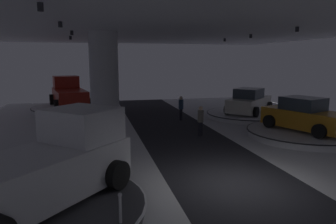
{
  "coord_description": "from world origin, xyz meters",
  "views": [
    {
      "loc": [
        -4.42,
        -8.9,
        4.0
      ],
      "look_at": [
        -0.84,
        6.2,
        1.4
      ],
      "focal_mm": 33.76,
      "sensor_mm": 36.0,
      "label": 1
    }
  ],
  "objects_px": {
    "display_platform_mid_right": "(303,133)",
    "display_platform_far_right": "(249,115)",
    "display_car_far_right": "(249,102)",
    "display_car_mid_right": "(304,116)",
    "pickup_truck_deep_left": "(69,94)",
    "visitor_walking_near": "(201,119)",
    "display_platform_near_left": "(38,209)",
    "display_platform_deep_left": "(70,109)",
    "pickup_truck_near_left": "(45,167)",
    "column_left": "(104,82)",
    "visitor_walking_far": "(181,107)"
  },
  "relations": [
    {
      "from": "display_car_far_right",
      "to": "visitor_walking_near",
      "type": "bearing_deg",
      "value": -138.76
    },
    {
      "from": "display_platform_deep_left",
      "to": "display_platform_far_right",
      "type": "bearing_deg",
      "value": -24.17
    },
    {
      "from": "display_platform_near_left",
      "to": "display_platform_mid_right",
      "type": "bearing_deg",
      "value": 25.43
    },
    {
      "from": "display_car_mid_right",
      "to": "pickup_truck_deep_left",
      "type": "xyz_separation_m",
      "value": [
        -12.46,
        11.75,
        0.16
      ]
    },
    {
      "from": "display_platform_far_right",
      "to": "pickup_truck_deep_left",
      "type": "xyz_separation_m",
      "value": [
        -12.42,
        5.86,
        1.11
      ]
    },
    {
      "from": "display_car_mid_right",
      "to": "display_platform_far_right",
      "type": "relative_size",
      "value": 0.78
    },
    {
      "from": "display_platform_near_left",
      "to": "visitor_walking_near",
      "type": "xyz_separation_m",
      "value": [
        6.93,
        7.18,
        0.75
      ]
    },
    {
      "from": "display_platform_far_right",
      "to": "visitor_walking_far",
      "type": "distance_m",
      "value": 4.98
    },
    {
      "from": "pickup_truck_near_left",
      "to": "visitor_walking_far",
      "type": "height_order",
      "value": "pickup_truck_near_left"
    },
    {
      "from": "column_left",
      "to": "display_car_mid_right",
      "type": "distance_m",
      "value": 10.78
    },
    {
      "from": "display_platform_far_right",
      "to": "display_car_far_right",
      "type": "relative_size",
      "value": 1.35
    },
    {
      "from": "display_car_far_right",
      "to": "visitor_walking_far",
      "type": "relative_size",
      "value": 2.72
    },
    {
      "from": "visitor_walking_near",
      "to": "visitor_walking_far",
      "type": "xyz_separation_m",
      "value": [
        0.19,
        4.48,
        0.0
      ]
    },
    {
      "from": "column_left",
      "to": "display_platform_near_left",
      "type": "height_order",
      "value": "column_left"
    },
    {
      "from": "column_left",
      "to": "display_platform_far_right",
      "type": "xyz_separation_m",
      "value": [
        9.92,
        2.08,
        -2.58
      ]
    },
    {
      "from": "display_platform_mid_right",
      "to": "display_platform_near_left",
      "type": "bearing_deg",
      "value": -154.57
    },
    {
      "from": "display_car_far_right",
      "to": "pickup_truck_near_left",
      "type": "height_order",
      "value": "pickup_truck_near_left"
    },
    {
      "from": "display_platform_mid_right",
      "to": "display_car_far_right",
      "type": "relative_size",
      "value": 1.34
    },
    {
      "from": "display_platform_far_right",
      "to": "visitor_walking_far",
      "type": "height_order",
      "value": "visitor_walking_far"
    },
    {
      "from": "display_platform_mid_right",
      "to": "display_platform_near_left",
      "type": "xyz_separation_m",
      "value": [
        -12.09,
        -5.75,
        -0.04
      ]
    },
    {
      "from": "display_car_far_right",
      "to": "pickup_truck_deep_left",
      "type": "relative_size",
      "value": 0.77
    },
    {
      "from": "column_left",
      "to": "pickup_truck_near_left",
      "type": "height_order",
      "value": "column_left"
    },
    {
      "from": "display_car_far_right",
      "to": "display_platform_far_right",
      "type": "bearing_deg",
      "value": 42.24
    },
    {
      "from": "display_car_far_right",
      "to": "pickup_truck_deep_left",
      "type": "xyz_separation_m",
      "value": [
        -12.4,
        5.88,
        0.2
      ]
    },
    {
      "from": "display_car_far_right",
      "to": "pickup_truck_near_left",
      "type": "distance_m",
      "value": 16.42
    },
    {
      "from": "pickup_truck_deep_left",
      "to": "display_car_mid_right",
      "type": "bearing_deg",
      "value": -43.33
    },
    {
      "from": "display_platform_deep_left",
      "to": "pickup_truck_deep_left",
      "type": "bearing_deg",
      "value": 101.48
    },
    {
      "from": "display_platform_mid_right",
      "to": "display_platform_far_right",
      "type": "distance_m",
      "value": 5.92
    },
    {
      "from": "column_left",
      "to": "pickup_truck_deep_left",
      "type": "xyz_separation_m",
      "value": [
        -2.5,
        7.94,
        -1.47
      ]
    },
    {
      "from": "display_platform_mid_right",
      "to": "display_platform_far_right",
      "type": "xyz_separation_m",
      "value": [
        -0.04,
        5.92,
        -0.02
      ]
    },
    {
      "from": "display_car_mid_right",
      "to": "display_platform_near_left",
      "type": "height_order",
      "value": "display_car_mid_right"
    },
    {
      "from": "display_platform_far_right",
      "to": "display_car_far_right",
      "type": "distance_m",
      "value": 0.9
    },
    {
      "from": "display_car_far_right",
      "to": "display_platform_mid_right",
      "type": "bearing_deg",
      "value": -89.35
    },
    {
      "from": "display_car_mid_right",
      "to": "pickup_truck_near_left",
      "type": "bearing_deg",
      "value": -154.95
    },
    {
      "from": "display_platform_deep_left",
      "to": "pickup_truck_deep_left",
      "type": "height_order",
      "value": "pickup_truck_deep_left"
    },
    {
      "from": "display_platform_deep_left",
      "to": "visitor_walking_near",
      "type": "relative_size",
      "value": 3.61
    },
    {
      "from": "display_platform_near_left",
      "to": "pickup_truck_near_left",
      "type": "height_order",
      "value": "pickup_truck_near_left"
    },
    {
      "from": "display_car_far_right",
      "to": "display_platform_near_left",
      "type": "xyz_separation_m",
      "value": [
        -12.02,
        -11.65,
        -0.92
      ]
    },
    {
      "from": "display_car_mid_right",
      "to": "pickup_truck_deep_left",
      "type": "relative_size",
      "value": 0.81
    },
    {
      "from": "display_platform_near_left",
      "to": "pickup_truck_near_left",
      "type": "relative_size",
      "value": 1.07
    },
    {
      "from": "display_platform_far_right",
      "to": "visitor_walking_far",
      "type": "bearing_deg",
      "value": -179.89
    },
    {
      "from": "display_car_mid_right",
      "to": "display_platform_deep_left",
      "type": "distance_m",
      "value": 16.89
    },
    {
      "from": "display_car_mid_right",
      "to": "column_left",
      "type": "bearing_deg",
      "value": 159.07
    },
    {
      "from": "display_car_far_right",
      "to": "visitor_walking_near",
      "type": "height_order",
      "value": "display_car_far_right"
    },
    {
      "from": "visitor_walking_near",
      "to": "visitor_walking_far",
      "type": "height_order",
      "value": "same"
    },
    {
      "from": "visitor_walking_near",
      "to": "column_left",
      "type": "bearing_deg",
      "value": 153.37
    },
    {
      "from": "column_left",
      "to": "display_platform_mid_right",
      "type": "distance_m",
      "value": 10.98
    },
    {
      "from": "display_platform_far_right",
      "to": "display_platform_near_left",
      "type": "distance_m",
      "value": 16.77
    },
    {
      "from": "display_platform_mid_right",
      "to": "visitor_walking_far",
      "type": "xyz_separation_m",
      "value": [
        -4.97,
        5.91,
        0.71
      ]
    },
    {
      "from": "display_platform_near_left",
      "to": "display_platform_deep_left",
      "type": "relative_size",
      "value": 0.99
    }
  ]
}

